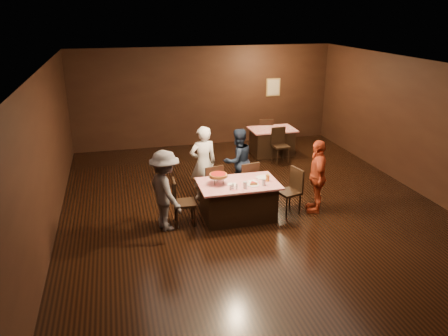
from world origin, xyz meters
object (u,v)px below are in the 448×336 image
Objects in this scene: chair_far_left at (211,185)px; diner_navy_hoodie at (238,161)px; diner_grey_knit at (165,191)px; chair_end_left at (184,202)px; glass_front_left at (245,185)px; chair_far_right at (246,181)px; chair_back_far at (265,133)px; glass_amber at (268,178)px; main_table at (238,200)px; glass_front_right at (264,182)px; plate_empty at (262,177)px; chair_back_near at (281,145)px; back_table at (272,141)px; diner_white_jacket at (203,163)px; chair_end_right at (289,191)px; diner_red_shirt at (317,176)px; pizza_stand at (218,175)px.

chair_far_left is 0.99m from diner_navy_hoodie.
chair_end_left is at bearing -94.39° from diner_grey_knit.
chair_far_left is 6.79× the size of glass_front_left.
diner_navy_hoodie is at bearing -96.55° from chair_far_right.
chair_back_far is 6.79× the size of glass_amber.
main_table is 1.53m from diner_grey_knit.
glass_front_left is at bearing -80.54° from main_table.
main_table is 1.05× the size of diner_navy_hoodie.
main_table is at bearing 99.46° from glass_front_left.
diner_grey_knit is 1.93m from glass_front_right.
chair_end_left is 1.00× the size of chair_back_far.
glass_front_left is at bearing -138.01° from plate_empty.
glass_amber is (2.07, 0.05, 0.05)m from diner_grey_knit.
main_table is 1.68× the size of chair_back_near.
back_table is at bearing 101.61° from chair_back_far.
chair_back_near is 0.60× the size of diner_grey_knit.
diner_navy_hoodie is (0.37, 1.31, 0.37)m from main_table.
chair_back_near reaches higher than glass_front_right.
diner_navy_hoodie is 10.85× the size of glass_front_left.
diner_white_jacket is at bearing -147.43° from chair_back_near.
diner_grey_knit is at bearing 44.17° from diner_white_jacket.
glass_amber reaches higher than plate_empty.
chair_back_far is at bearing 66.20° from glass_front_left.
chair_end_left is (-0.70, -0.75, 0.00)m from chair_far_left.
chair_far_right is 1.03m from chair_end_right.
diner_white_jacket reaches higher than glass_front_left.
back_table is 3.87m from diner_red_shirt.
chair_end_right reaches higher than back_table.
pizza_stand is (-0.40, 0.05, 0.57)m from main_table.
chair_end_left is 5.40m from chair_back_far.
chair_far_right is 2.86m from chair_back_near.
glass_amber is at bearing 128.22° from chair_far_left.
glass_amber is (0.20, -0.80, 0.37)m from chair_far_right.
diner_navy_hoodie reaches higher than chair_end_right.
main_table is 6.40× the size of plate_empty.
chair_far_right is (-1.70, -3.00, 0.09)m from back_table.
pizza_stand is (0.08, -1.09, 0.11)m from diner_white_jacket.
pizza_stand reaches higher than glass_front_right.
glass_front_right is (-1.23, -0.17, 0.06)m from diner_red_shirt.
pizza_stand is (-2.50, -3.70, 0.57)m from back_table.
chair_back_near is (1.00, 3.05, 0.00)m from chair_end_right.
glass_front_right reaches higher than plate_empty.
diner_navy_hoodie is at bearing -165.67° from chair_end_right.
diner_red_shirt is at bearing -108.60° from diner_grey_knit.
diner_navy_hoodie is (-0.73, 1.31, 0.28)m from chair_end_right.
back_table is 5.26m from diner_grey_knit.
diner_white_jacket is (-1.58, 1.14, 0.36)m from chair_end_right.
back_table is at bearing -142.93° from chair_far_left.
chair_far_left is 2.26m from diner_red_shirt.
pizza_stand reaches higher than chair_back_far.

